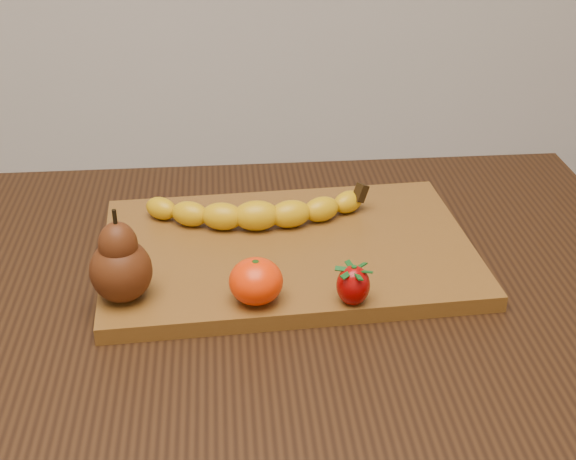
{
  "coord_description": "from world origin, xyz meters",
  "views": [
    {
      "loc": [
        -0.03,
        -0.79,
        1.27
      ],
      "look_at": [
        0.04,
        0.06,
        0.8
      ],
      "focal_mm": 50.0,
      "sensor_mm": 36.0,
      "label": 1
    }
  ],
  "objects_px": {
    "cutting_board": "(288,251)",
    "pear": "(119,255)",
    "mandarin": "(256,281)",
    "table": "(257,353)"
  },
  "relations": [
    {
      "from": "table",
      "to": "pear",
      "type": "distance_m",
      "value": 0.23
    },
    {
      "from": "pear",
      "to": "mandarin",
      "type": "bearing_deg",
      "value": -8.0
    },
    {
      "from": "pear",
      "to": "mandarin",
      "type": "height_order",
      "value": "pear"
    },
    {
      "from": "table",
      "to": "cutting_board",
      "type": "bearing_deg",
      "value": 54.43
    },
    {
      "from": "table",
      "to": "cutting_board",
      "type": "distance_m",
      "value": 0.13
    },
    {
      "from": "cutting_board",
      "to": "pear",
      "type": "xyz_separation_m",
      "value": [
        -0.19,
        -0.1,
        0.06
      ]
    },
    {
      "from": "cutting_board",
      "to": "mandarin",
      "type": "distance_m",
      "value": 0.13
    },
    {
      "from": "pear",
      "to": "mandarin",
      "type": "xyz_separation_m",
      "value": [
        0.15,
        -0.02,
        -0.03
      ]
    },
    {
      "from": "pear",
      "to": "mandarin",
      "type": "relative_size",
      "value": 1.8
    },
    {
      "from": "cutting_board",
      "to": "pear",
      "type": "distance_m",
      "value": 0.22
    }
  ]
}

